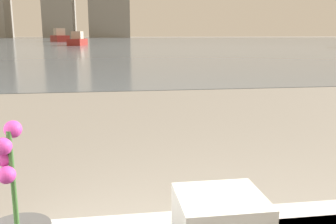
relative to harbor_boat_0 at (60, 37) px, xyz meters
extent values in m
cylinder|color=#38662D|center=(7.00, -55.12, 0.07)|extent=(0.01, 0.01, 0.24)
sphere|color=#CC3899|center=(7.00, -55.10, 0.19)|extent=(0.04, 0.04, 0.04)
sphere|color=#CC3899|center=(6.99, -55.13, 0.16)|extent=(0.04, 0.04, 0.04)
sphere|color=#CC3899|center=(6.98, -55.11, 0.13)|extent=(0.04, 0.04, 0.04)
sphere|color=#CC3899|center=(6.99, -55.13, 0.09)|extent=(0.04, 0.04, 0.04)
cube|color=white|center=(7.50, -55.13, -0.05)|extent=(0.22, 0.20, 0.04)
cube|color=white|center=(7.50, -55.13, -0.01)|extent=(0.22, 0.20, 0.04)
cube|color=slate|center=(7.53, 6.16, -0.66)|extent=(180.00, 110.00, 0.01)
cube|color=maroon|center=(0.00, 0.00, -0.22)|extent=(3.27, 5.28, 0.87)
cube|color=#B2A893|center=(0.00, 0.00, 0.71)|extent=(1.80, 2.18, 1.00)
cube|color=maroon|center=(4.06, -18.60, -0.35)|extent=(1.71, 3.66, 0.62)
cube|color=#B2A893|center=(4.06, -18.60, 0.31)|extent=(1.06, 1.43, 0.70)
camera|label=1|loc=(7.24, -55.99, 0.41)|focal=40.00mm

